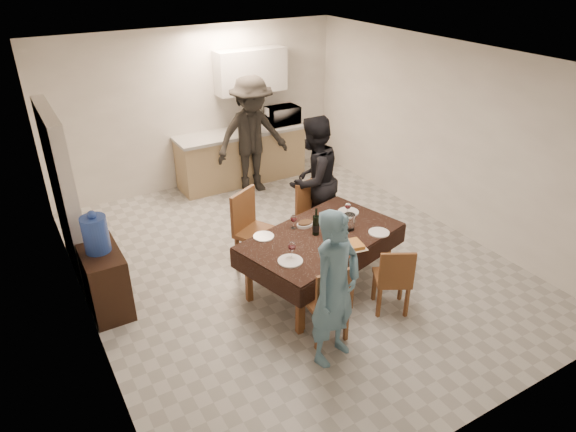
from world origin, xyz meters
name	(u,v)px	position (x,y,z in m)	size (l,w,h in m)	color
floor	(291,262)	(0.00, 0.00, 0.00)	(5.00, 6.00, 0.02)	#B2B2AD
ceiling	(291,59)	(0.00, 0.00, 2.60)	(5.00, 6.00, 0.02)	white
wall_back	(198,109)	(0.00, 3.00, 1.30)	(5.00, 0.02, 2.60)	white
wall_front	(495,305)	(0.00, -3.00, 1.30)	(5.00, 0.02, 2.60)	white
wall_left	(72,221)	(-2.50, 0.00, 1.30)	(0.02, 6.00, 2.60)	white
wall_right	(443,135)	(2.50, 0.00, 1.30)	(0.02, 6.00, 2.60)	white
stub_partition	(64,196)	(-2.42, 1.20, 1.05)	(0.15, 1.40, 2.10)	silver
kitchen_base_cabinet	(242,158)	(0.60, 2.68, 0.43)	(2.20, 0.60, 0.86)	tan
kitchen_worktop	(241,132)	(0.60, 2.68, 0.89)	(2.24, 0.64, 0.05)	#A5A5A0
upper_cabinet	(251,71)	(0.90, 2.82, 1.85)	(1.20, 0.34, 0.70)	silver
dining_table	(322,237)	(0.03, -0.65, 0.69)	(2.06, 1.52, 0.72)	black
chair_near_left	(330,296)	(-0.42, -1.48, 0.56)	(0.45, 0.45, 0.50)	brown
chair_near_right	(398,274)	(0.48, -1.48, 0.51)	(0.52, 0.54, 0.45)	brown
chair_far_left	(261,228)	(-0.42, 0.00, 0.63)	(0.63, 0.66, 0.56)	brown
chair_far_right	(322,213)	(0.48, 0.01, 0.58)	(0.54, 0.55, 0.52)	brown
console	(105,279)	(-2.28, 0.24, 0.38)	(0.41, 0.82, 0.76)	black
water_jug	(96,234)	(-2.28, 0.24, 0.96)	(0.27, 0.27, 0.41)	blue
wine_bottle	(316,222)	(-0.02, -0.60, 0.88)	(0.08, 0.08, 0.33)	black
water_pitcher	(349,222)	(0.38, -0.70, 0.82)	(0.13, 0.13, 0.20)	white
savoury_tart	(348,246)	(0.13, -1.03, 0.74)	(0.37, 0.28, 0.05)	gold
salad_bowl	(334,219)	(0.33, -0.47, 0.76)	(0.19, 0.19, 0.07)	white
mushroom_dish	(305,225)	(-0.02, -0.37, 0.74)	(0.20, 0.20, 0.03)	white
wine_glass_a	(292,250)	(-0.52, -0.90, 0.82)	(0.09, 0.09, 0.20)	white
wine_glass_b	(348,209)	(0.58, -0.40, 0.80)	(0.08, 0.08, 0.17)	white
wine_glass_c	(294,222)	(-0.17, -0.35, 0.81)	(0.08, 0.08, 0.18)	white
plate_near_left	(290,261)	(-0.57, -0.95, 0.73)	(0.27, 0.27, 0.02)	white
plate_near_right	(379,232)	(0.63, -0.95, 0.73)	(0.24, 0.24, 0.01)	white
plate_far_left	(264,236)	(-0.57, -0.35, 0.73)	(0.24, 0.24, 0.01)	white
plate_far_right	(348,212)	(0.63, -0.35, 0.73)	(0.26, 0.26, 0.02)	white
microwave	(283,115)	(1.42, 2.68, 1.06)	(0.54, 0.37, 0.30)	silver
person_near	(335,289)	(-0.52, -1.70, 0.82)	(0.60, 0.39, 1.63)	slate
person_far	(313,180)	(0.58, 0.40, 0.88)	(0.86, 0.67, 1.77)	black
person_kitchen	(252,136)	(0.59, 2.23, 0.96)	(1.24, 0.71, 1.92)	black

